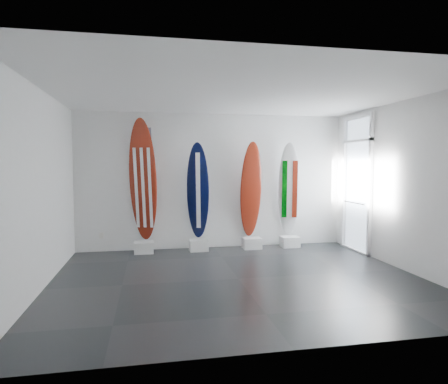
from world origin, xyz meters
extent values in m
plane|color=black|center=(0.00, 0.00, 0.00)|extent=(6.00, 6.00, 0.00)
plane|color=white|center=(0.00, 0.00, 3.00)|extent=(6.00, 6.00, 0.00)
plane|color=white|center=(0.00, 2.50, 1.50)|extent=(6.00, 0.00, 6.00)
plane|color=white|center=(0.00, -2.50, 1.50)|extent=(6.00, 0.00, 6.00)
plane|color=white|center=(-3.00, 0.00, 1.50)|extent=(0.00, 5.00, 5.00)
plane|color=white|center=(3.00, 0.00, 1.50)|extent=(0.00, 5.00, 5.00)
cube|color=white|center=(-1.55, 2.18, 0.12)|extent=(0.40, 0.30, 0.24)
ellipsoid|color=maroon|center=(-1.55, 2.28, 1.54)|extent=(0.68, 0.56, 2.61)
cube|color=white|center=(-0.39, 2.18, 0.12)|extent=(0.40, 0.30, 0.24)
ellipsoid|color=black|center=(-0.39, 2.28, 1.29)|extent=(0.55, 0.50, 2.12)
cube|color=white|center=(0.81, 2.18, 0.12)|extent=(0.40, 0.30, 0.24)
ellipsoid|color=maroon|center=(0.81, 2.28, 1.31)|extent=(0.50, 0.38, 2.15)
cube|color=white|center=(1.70, 2.18, 0.12)|extent=(0.40, 0.30, 0.24)
ellipsoid|color=white|center=(1.70, 2.28, 1.31)|extent=(0.56, 0.46, 2.14)
cube|color=silver|center=(-2.45, 2.48, 0.35)|extent=(0.09, 0.02, 0.13)
camera|label=1|loc=(-1.40, -6.07, 1.86)|focal=30.99mm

